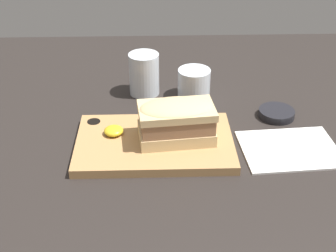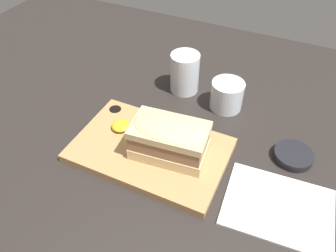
% 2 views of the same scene
% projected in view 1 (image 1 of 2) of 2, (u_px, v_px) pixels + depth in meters
% --- Properties ---
extents(dining_table, '(1.78, 1.28, 0.02)m').
position_uv_depth(dining_table, '(203.00, 157.00, 0.93)').
color(dining_table, '#282321').
rests_on(dining_table, ground).
extents(serving_board, '(0.31, 0.20, 0.02)m').
position_uv_depth(serving_board, '(154.00, 143.00, 0.94)').
color(serving_board, tan).
rests_on(serving_board, dining_table).
extents(sandwich, '(0.15, 0.10, 0.08)m').
position_uv_depth(sandwich, '(176.00, 120.00, 0.91)').
color(sandwich, '#DBBC84').
rests_on(sandwich, serving_board).
extents(mustard_dollop, '(0.04, 0.04, 0.02)m').
position_uv_depth(mustard_dollop, '(114.00, 131.00, 0.94)').
color(mustard_dollop, gold).
rests_on(mustard_dollop, serving_board).
extents(water_glass, '(0.07, 0.07, 0.10)m').
position_uv_depth(water_glass, '(144.00, 77.00, 1.12)').
color(water_glass, silver).
rests_on(water_glass, dining_table).
extents(wine_glass, '(0.08, 0.08, 0.07)m').
position_uv_depth(wine_glass, '(195.00, 85.00, 1.11)').
color(wine_glass, silver).
rests_on(wine_glass, dining_table).
extents(napkin, '(0.20, 0.16, 0.00)m').
position_uv_depth(napkin, '(290.00, 149.00, 0.93)').
color(napkin, white).
rests_on(napkin, dining_table).
extents(condiment_dish, '(0.08, 0.08, 0.02)m').
position_uv_depth(condiment_dish, '(277.00, 113.00, 1.04)').
color(condiment_dish, black).
rests_on(condiment_dish, dining_table).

